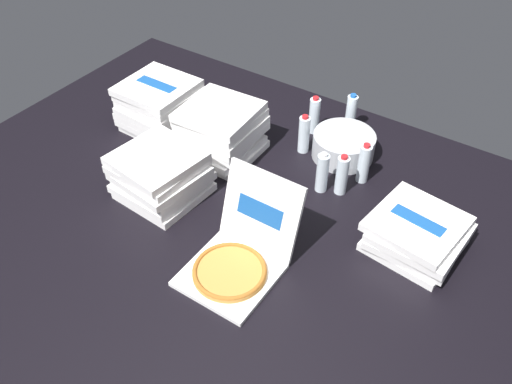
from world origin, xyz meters
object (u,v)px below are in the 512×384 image
water_bottle_1 (314,115)px  water_bottle_2 (351,113)px  open_pizza_box (238,256)px  pizza_stack_left_far (161,175)px  water_bottle_0 (364,163)px  water_bottle_3 (342,175)px  pizza_stack_center_far (221,131)px  pizza_stack_left_near (417,234)px  water_bottle_4 (304,134)px  water_bottle_5 (322,173)px  ice_bucket (343,146)px  pizza_stack_right_near (160,106)px

water_bottle_1 → water_bottle_2: bearing=41.1°
open_pizza_box → pizza_stack_left_far: 0.61m
open_pizza_box → water_bottle_0: 0.84m
water_bottle_0 → water_bottle_3: (-0.05, -0.14, 0.00)m
pizza_stack_center_far → water_bottle_1: bearing=53.9°
pizza_stack_left_near → pizza_stack_center_far: bearing=175.9°
water_bottle_1 → water_bottle_2: (0.16, 0.14, 0.00)m
water_bottle_1 → water_bottle_3: 0.52m
open_pizza_box → water_bottle_1: size_ratio=2.15×
water_bottle_2 → water_bottle_4: same height
water_bottle_1 → water_bottle_4: size_ratio=1.00×
water_bottle_0 → water_bottle_4: same height
pizza_stack_center_far → water_bottle_5: bearing=2.5°
ice_bucket → pizza_stack_center_far: bearing=-149.5°
pizza_stack_left_near → ice_bucket: pizza_stack_left_near is taller
open_pizza_box → water_bottle_5: size_ratio=2.15×
pizza_stack_right_near → ice_bucket: (0.98, 0.33, -0.07)m
open_pizza_box → pizza_stack_left_near: bearing=42.5°
ice_bucket → water_bottle_4: bearing=-158.5°
water_bottle_0 → water_bottle_1: same height
ice_bucket → water_bottle_3: water_bottle_3 is taller
open_pizza_box → water_bottle_2: bearing=93.2°
open_pizza_box → pizza_stack_right_near: bearing=147.5°
open_pizza_box → water_bottle_3: (0.14, 0.68, 0.04)m
pizza_stack_left_near → water_bottle_4: (-0.77, 0.33, 0.03)m
pizza_stack_left_near → water_bottle_5: water_bottle_5 is taller
pizza_stack_left_near → water_bottle_4: size_ratio=1.88×
open_pizza_box → pizza_stack_left_near: size_ratio=1.14×
water_bottle_2 → pizza_stack_left_far: bearing=-117.1°
pizza_stack_center_far → water_bottle_1: 0.54m
pizza_stack_right_near → water_bottle_1: (0.74, 0.44, -0.03)m
pizza_stack_right_near → water_bottle_2: pizza_stack_right_near is taller
pizza_stack_left_near → pizza_stack_center_far: 1.14m
water_bottle_1 → ice_bucket: bearing=-24.3°
pizza_stack_right_near → ice_bucket: pizza_stack_right_near is taller
water_bottle_1 → water_bottle_2: 0.21m
ice_bucket → open_pizza_box: bearing=-90.9°
pizza_stack_right_near → water_bottle_1: bearing=30.8°
water_bottle_5 → water_bottle_0: bearing=52.4°
open_pizza_box → water_bottle_2: size_ratio=2.15×
pizza_stack_left_far → water_bottle_5: 0.79m
pizza_stack_right_near → water_bottle_4: size_ratio=1.76×
water_bottle_2 → water_bottle_4: 0.34m
water_bottle_0 → water_bottle_5: same height
ice_bucket → water_bottle_5: 0.31m
pizza_stack_right_near → water_bottle_1: size_ratio=1.76×
ice_bucket → water_bottle_5: water_bottle_5 is taller
ice_bucket → water_bottle_0: 0.22m
open_pizza_box → water_bottle_3: bearing=78.5°
pizza_stack_center_far → pizza_stack_right_near: bearing=-179.7°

